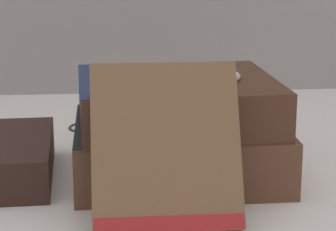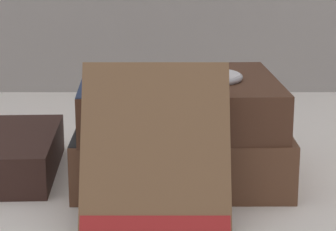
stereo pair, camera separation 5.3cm
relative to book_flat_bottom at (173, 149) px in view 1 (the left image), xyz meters
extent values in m
plane|color=white|center=(0.02, -0.05, -0.03)|extent=(3.00, 3.00, 0.00)
cube|color=brown|center=(0.01, 0.00, 0.00)|extent=(0.19, 0.16, 0.05)
cube|color=black|center=(-0.08, 0.00, 0.00)|extent=(0.01, 0.16, 0.05)
cube|color=#4C2D1E|center=(0.00, 0.00, 0.05)|extent=(0.19, 0.17, 0.04)
cube|color=navy|center=(-0.08, -0.01, 0.05)|extent=(0.02, 0.16, 0.04)
cube|color=brown|center=(-0.02, -0.11, 0.04)|extent=(0.11, 0.08, 0.13)
cube|color=#B22323|center=(-0.02, -0.14, -0.02)|extent=(0.11, 0.03, 0.02)
cylinder|color=silver|center=(0.03, -0.01, 0.07)|extent=(0.05, 0.05, 0.01)
torus|color=#B2B2B7|center=(0.03, -0.01, 0.07)|extent=(0.06, 0.06, 0.01)
sphere|color=#B2B2B7|center=(0.03, 0.02, 0.07)|extent=(0.01, 0.01, 0.01)
torus|color=black|center=(-0.09, 0.17, -0.02)|extent=(0.05, 0.05, 0.00)
torus|color=black|center=(-0.03, 0.18, -0.02)|extent=(0.05, 0.05, 0.00)
cylinder|color=black|center=(-0.06, 0.18, -0.02)|extent=(0.02, 0.01, 0.00)
camera|label=1|loc=(-0.06, -0.63, 0.20)|focal=75.00mm
camera|label=2|loc=(-0.01, -0.63, 0.20)|focal=75.00mm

